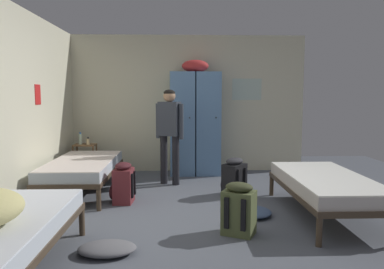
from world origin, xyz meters
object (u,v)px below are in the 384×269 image
shelf_unit (85,157)px  clothes_pile_grey (107,248)px  water_bottle (80,139)px  backpack_black (234,178)px  backpack_olive (239,210)px  bed_left_rear (83,167)px  bed_right (326,184)px  lotion_bottle (88,141)px  backpack_maroon (123,184)px  person_traveler (170,128)px  locker_bank (195,121)px  clothes_pile_denim (253,212)px

shelf_unit → clothes_pile_grey: size_ratio=1.07×
water_bottle → backpack_black: size_ratio=0.39×
backpack_olive → clothes_pile_grey: 1.38m
bed_left_rear → clothes_pile_grey: size_ratio=3.56×
bed_right → bed_left_rear: same height
backpack_black → clothes_pile_grey: 2.45m
lotion_bottle → backpack_maroon: 1.92m
person_traveler → backpack_olive: bearing=-70.9°
backpack_maroon → bed_right: bearing=-14.1°
bed_right → backpack_olive: size_ratio=3.45×
bed_left_rear → water_bottle: size_ratio=8.82×
bed_right → shelf_unit: bearing=145.6°
locker_bank → bed_left_rear: 2.22m
backpack_black → person_traveler: bearing=142.5°
backpack_black → backpack_maroon: bearing=-168.4°
shelf_unit → bed_left_rear: shelf_unit is taller
shelf_unit → clothes_pile_denim: shelf_unit is taller
bed_left_rear → backpack_black: 2.23m
locker_bank → backpack_maroon: size_ratio=3.76×
backpack_black → clothes_pile_grey: backpack_black is taller
water_bottle → clothes_pile_grey: size_ratio=0.40×
water_bottle → backpack_maroon: size_ratio=0.39×
lotion_bottle → clothes_pile_grey: size_ratio=0.25×
person_traveler → backpack_black: 1.35m
backpack_maroon → bed_left_rear: bearing=139.8°
lotion_bottle → water_bottle: bearing=158.2°
backpack_maroon → locker_bank: bearing=60.1°
lotion_bottle → backpack_black: (2.39, -1.36, -0.37)m
backpack_black → backpack_olive: (-0.17, -1.51, 0.00)m
water_bottle → clothes_pile_grey: water_bottle is taller
locker_bank → shelf_unit: 2.07m
person_traveler → water_bottle: size_ratio=7.10×
shelf_unit → locker_bank: bearing=3.3°
person_traveler → clothes_pile_denim: bearing=-57.9°
shelf_unit → lotion_bottle: size_ratio=4.21×
water_bottle → backpack_olive: bearing=-51.0°
bed_left_rear → person_traveler: person_traveler is taller
locker_bank → clothes_pile_grey: bearing=-105.4°
locker_bank → water_bottle: 2.08m
water_bottle → clothes_pile_grey: 3.61m
clothes_pile_grey → person_traveler: bearing=79.2°
shelf_unit → backpack_black: 2.83m
water_bottle → backpack_olive: water_bottle is taller
water_bottle → backpack_black: (2.54, -1.42, -0.41)m
shelf_unit → backpack_olive: size_ratio=1.04×
bed_left_rear → person_traveler: bearing=20.1°
locker_bank → water_bottle: locker_bank is taller
shelf_unit → clothes_pile_denim: size_ratio=1.23×
bed_right → backpack_maroon: bearing=165.9°
clothes_pile_grey → lotion_bottle: bearing=105.9°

